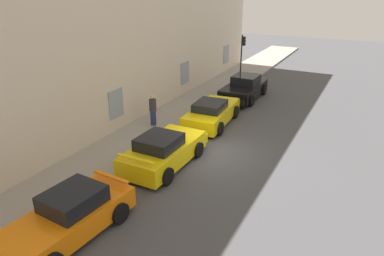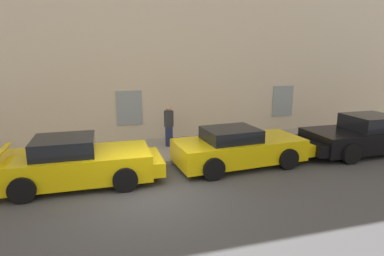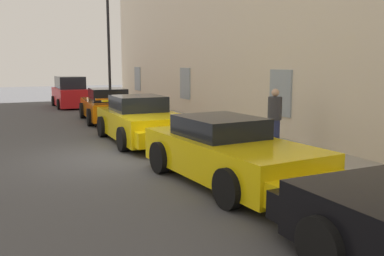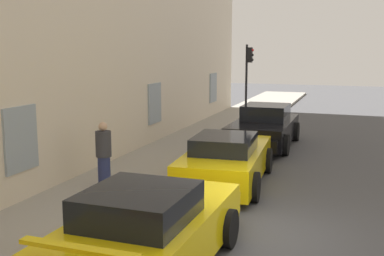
# 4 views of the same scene
# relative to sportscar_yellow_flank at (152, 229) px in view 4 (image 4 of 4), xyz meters

# --- Properties ---
(ground_plane) EXTENTS (80.00, 80.00, 0.00)m
(ground_plane) POSITION_rel_sportscar_yellow_flank_xyz_m (1.83, -1.24, -0.65)
(ground_plane) COLOR #444447
(sidewalk) EXTENTS (60.00, 3.22, 0.14)m
(sidewalk) POSITION_rel_sportscar_yellow_flank_xyz_m (1.83, 2.51, -0.58)
(sidewalk) COLOR gray
(sidewalk) RESTS_ON ground
(sportscar_yellow_flank) EXTENTS (4.77, 2.25, 1.48)m
(sportscar_yellow_flank) POSITION_rel_sportscar_yellow_flank_xyz_m (0.00, 0.00, 0.00)
(sportscar_yellow_flank) COLOR yellow
(sportscar_yellow_flank) RESTS_ON ground
(sportscar_white_middle) EXTENTS (5.07, 2.39, 1.39)m
(sportscar_white_middle) POSITION_rel_sportscar_yellow_flank_xyz_m (5.44, 0.17, -0.02)
(sportscar_white_middle) COLOR yellow
(sportscar_white_middle) RESTS_ON ground
(sportscar_tail_end) EXTENTS (4.93, 2.29, 1.52)m
(sportscar_tail_end) POSITION_rel_sportscar_yellow_flank_xyz_m (10.47, 0.18, 0.01)
(sportscar_tail_end) COLOR black
(sportscar_tail_end) RESTS_ON ground
(traffic_light) EXTENTS (0.22, 0.36, 3.66)m
(traffic_light) POSITION_rel_sportscar_yellow_flank_xyz_m (13.83, 1.54, 1.98)
(traffic_light) COLOR black
(traffic_light) RESTS_ON sidewalk
(pedestrian_admiring) EXTENTS (0.54, 0.54, 1.71)m
(pedestrian_admiring) POSITION_rel_sportscar_yellow_flank_xyz_m (3.30, 2.80, 0.35)
(pedestrian_admiring) COLOR navy
(pedestrian_admiring) RESTS_ON sidewalk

